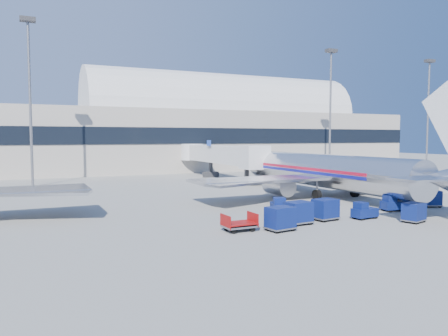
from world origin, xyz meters
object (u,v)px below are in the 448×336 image
jetbridge_near (216,154)px  airliner_main (331,171)px  mast_far_east (428,98)px  cart_train_b (298,212)px  barrier_near (401,192)px  barrier_far (441,189)px  tug_left (278,206)px  mast_east (331,93)px  cart_solo_near (414,212)px  cart_open_red (239,225)px  cart_train_a (325,209)px  barrier_mid (422,191)px  tug_lead (364,211)px  cart_train_c (280,218)px  cart_solo_far (430,198)px  tug_right (393,204)px  mast_west (29,77)px

jetbridge_near → airliner_main: bearing=-84.8°
mast_far_east → cart_train_b: bearing=-147.2°
barrier_near → barrier_far: same height
jetbridge_near → tug_left: (-8.51, -32.92, -3.25)m
mast_east → barrier_far: bearing=-100.9°
cart_solo_near → cart_open_red: bearing=152.7°
cart_train_a → cart_solo_near: cart_train_a is taller
barrier_mid → cart_train_a: size_ratio=1.40×
barrier_far → tug_left: (-25.51, -4.12, 0.23)m
airliner_main → cart_solo_near: size_ratio=18.25×
tug_lead → cart_train_a: cart_train_a is taller
cart_train_a → cart_train_c: (-5.43, -1.87, 0.00)m
mast_east → barrier_far: 31.92m
barrier_near → cart_solo_far: cart_solo_far is taller
cart_train_a → barrier_far: bearing=10.7°
barrier_far → cart_train_b: bearing=-161.8°
tug_lead → tug_right: tug_right is taller
cart_open_red → cart_solo_far: bearing=4.0°
cart_train_b → cart_solo_far: 16.54m
tug_right → cart_train_c: 14.20m
mast_far_east → tug_right: mast_far_east is taller
cart_train_b → mast_east: bearing=44.0°
cart_train_c → cart_solo_near: bearing=-17.3°
barrier_mid → cart_train_a: bearing=-157.9°
mast_far_east → tug_right: size_ratio=9.38×
barrier_mid → cart_train_c: cart_train_c is taller
mast_far_east → cart_train_c: (-59.50, -38.13, -13.87)m
jetbridge_near → cart_train_b: 38.88m
cart_train_c → tug_right: bearing=3.5°
jetbridge_near → cart_solo_near: 40.81m
mast_far_east → tug_right: 59.31m
barrier_mid → tug_right: (-11.91, -7.19, 0.22)m
tug_right → cart_train_b: (-11.40, -1.56, 0.27)m
cart_train_b → cart_solo_near: size_ratio=1.04×
mast_east → mast_far_east: (25.00, 0.00, 0.00)m
tug_lead → cart_solo_near: bearing=-53.7°
airliner_main → cart_solo_near: bearing=-102.8°
tug_left → cart_train_a: 4.54m
tug_right → cart_train_a: cart_train_a is taller
mast_west → tug_right: bearing=-50.1°
barrier_far → cart_train_a: size_ratio=1.40×
barrier_near → cart_solo_near: bearing=-133.5°
cart_train_c → cart_solo_far: cart_train_c is taller
barrier_mid → jetbridge_near: bearing=115.4°
mast_east → cart_train_a: 48.50m
mast_far_east → tug_lead: mast_far_east is taller
mast_far_east → cart_train_c: bearing=-147.3°
cart_solo_far → barrier_far: bearing=59.7°
cart_solo_near → cart_train_a: bearing=132.5°
mast_east → mast_far_east: size_ratio=1.00×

